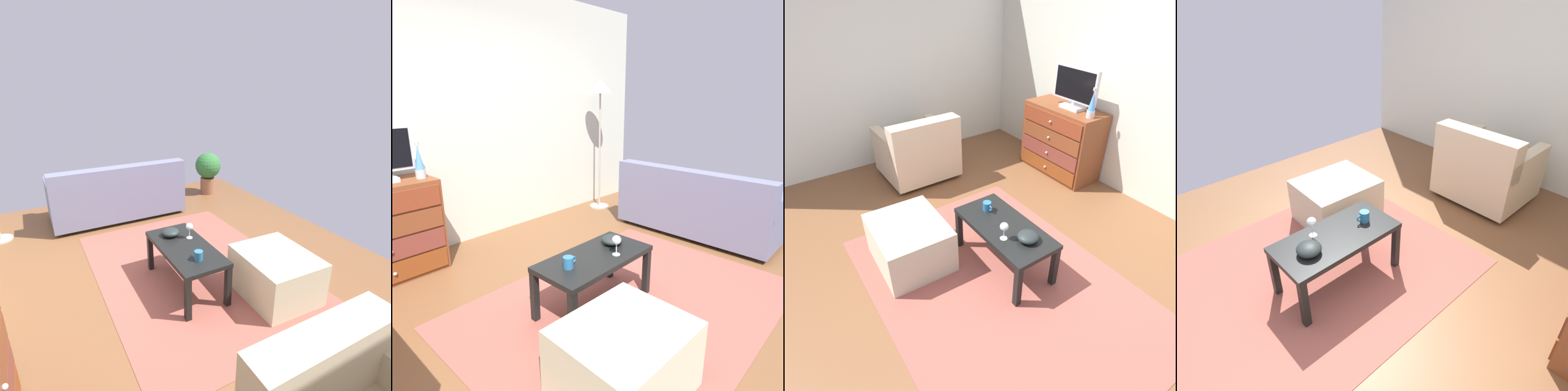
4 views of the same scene
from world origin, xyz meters
The scene contains 9 objects.
ground_plane centered at (0.00, 0.00, -0.03)m, with size 5.77×4.43×0.05m, color brown.
area_rug centered at (0.20, -0.20, 0.00)m, with size 2.60×1.90×0.01m, color #924C41.
coffee_table centered at (0.00, -0.01, 0.37)m, with size 0.92×0.45×0.43m.
wine_glass centered at (0.13, -0.12, 0.55)m, with size 0.07×0.07×0.16m.
mug centered at (-0.27, 0.00, 0.47)m, with size 0.11×0.08×0.08m.
bowl_decorative centered at (0.26, 0.03, 0.47)m, with size 0.17×0.17×0.08m, color #1F2726.
couch_large centered at (1.98, 0.10, 0.32)m, with size 0.85×1.82×0.81m.
ottoman centered at (-0.50, -0.68, 0.21)m, with size 0.70×0.60×0.42m, color beige.
potted_plant centered at (2.24, -1.57, 0.43)m, with size 0.44×0.44×0.72m.
Camera 1 is at (-2.35, 1.15, 1.89)m, focal length 29.18 mm.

